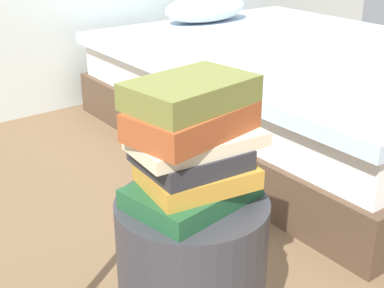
% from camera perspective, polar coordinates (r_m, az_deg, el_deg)
% --- Properties ---
extents(bed, '(1.60, 2.05, 0.62)m').
position_cam_1_polar(bed, '(2.81, 11.34, 5.70)').
color(bed, '#4C3828').
rests_on(bed, ground_plane).
extents(side_table, '(0.37, 0.37, 0.44)m').
position_cam_1_polar(side_table, '(1.38, 0.00, -14.10)').
color(side_table, '#333338').
rests_on(side_table, ground_plane).
extents(book_forest, '(0.31, 0.24, 0.05)m').
position_cam_1_polar(book_forest, '(1.25, -0.17, -5.23)').
color(book_forest, '#1E512D').
rests_on(book_forest, side_table).
extents(book_ochre, '(0.27, 0.23, 0.05)m').
position_cam_1_polar(book_ochre, '(1.23, 0.52, -3.30)').
color(book_ochre, '#B7842D').
rests_on(book_ochre, book_forest).
extents(book_charcoal, '(0.24, 0.23, 0.05)m').
position_cam_1_polar(book_charcoal, '(1.22, -0.14, -1.21)').
color(book_charcoal, '#28282D').
rests_on(book_charcoal, book_ochre).
extents(book_cream, '(0.31, 0.20, 0.03)m').
position_cam_1_polar(book_cream, '(1.19, 0.55, 0.33)').
color(book_cream, beige).
rests_on(book_cream, book_charcoal).
extents(book_rust, '(0.30, 0.21, 0.06)m').
position_cam_1_polar(book_rust, '(1.18, 0.26, 2.48)').
color(book_rust, '#994723').
rests_on(book_rust, book_cream).
extents(book_olive, '(0.29, 0.21, 0.06)m').
position_cam_1_polar(book_olive, '(1.17, -0.14, 5.50)').
color(book_olive, olive).
rests_on(book_olive, book_rust).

